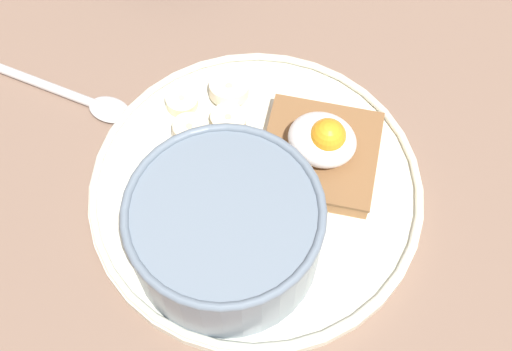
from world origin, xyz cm
name	(u,v)px	position (x,y,z in cm)	size (l,w,h in cm)	color
ground_plane	(256,200)	(0.00, 0.00, 1.00)	(120.00, 120.00, 2.00)	#7A6150
plate	(256,189)	(0.00, 0.00, 2.80)	(25.29, 25.29, 1.60)	silver
oatmeal_bowl	(221,229)	(-0.29, -5.36, 6.20)	(13.45, 13.45, 6.50)	slate
toast_slice	(320,155)	(3.52, 4.13, 3.90)	(10.14, 10.14, 1.62)	brown
poached_egg	(323,139)	(3.61, 4.10, 6.24)	(5.14, 4.47, 3.69)	white
banana_slice_front	(228,120)	(-4.30, 4.50, 3.51)	(3.17, 3.24, 1.17)	beige
banana_slice_left	(190,130)	(-6.65, 2.37, 3.65)	(3.91, 3.93, 1.47)	beige
banana_slice_back	(229,89)	(-5.38, 7.09, 3.67)	(3.81, 3.92, 1.65)	#FCE8C7
banana_slice_right	(182,101)	(-8.44, 4.67, 3.50)	(3.71, 3.71, 1.07)	#F3F0BE
spoon	(77,97)	(-16.98, 2.28, 2.40)	(13.10, 2.43, 0.80)	silver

